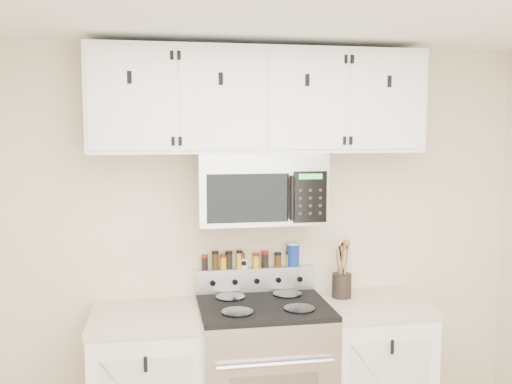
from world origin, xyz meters
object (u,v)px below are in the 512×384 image
microwave (260,188)px  salt_canister (293,254)px  range (263,378)px  utensil_crock (342,283)px

microwave → salt_canister: bearing=32.3°
range → utensil_crock: utensil_crock is taller
microwave → range: bearing=-90.2°
microwave → salt_canister: microwave is taller
utensil_crock → range: bearing=-166.0°
microwave → utensil_crock: bearing=0.6°
microwave → utensil_crock: microwave is taller
utensil_crock → salt_canister: size_ratio=2.37×
range → microwave: (0.00, 0.13, 1.14)m
range → microwave: 1.15m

